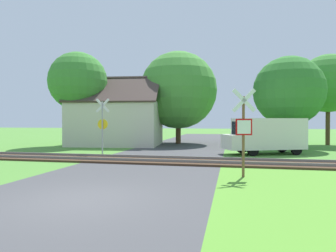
{
  "coord_description": "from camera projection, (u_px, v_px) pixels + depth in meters",
  "views": [
    {
      "loc": [
        3.85,
        -7.07,
        2.04
      ],
      "look_at": [
        0.5,
        8.71,
        1.8
      ],
      "focal_mm": 32.0,
      "sensor_mm": 36.0,
      "label": 1
    }
  ],
  "objects": [
    {
      "name": "rail_track",
      "position": [
        154.0,
        160.0,
        15.28
      ],
      "size": [
        60.0,
        2.6,
        0.22
      ],
      "color": "#422D1E",
      "rests_on": "ground"
    },
    {
      "name": "tree_center",
      "position": [
        178.0,
        90.0,
        27.65
      ],
      "size": [
        7.1,
        7.1,
        8.49
      ],
      "color": "#513823",
      "rests_on": "ground"
    },
    {
      "name": "stop_sign_near",
      "position": [
        244.0,
        128.0,
        10.92
      ],
      "size": [
        0.86,
        0.23,
        3.25
      ],
      "rotation": [
        0.0,
        0.0,
        3.37
      ],
      "color": "brown",
      "rests_on": "ground"
    },
    {
      "name": "tree_far",
      "position": [
        328.0,
        84.0,
        26.08
      ],
      "size": [
        5.05,
        5.05,
        7.9
      ],
      "color": "#513823",
      "rests_on": "ground"
    },
    {
      "name": "mail_truck",
      "position": [
        266.0,
        134.0,
        18.66
      ],
      "size": [
        5.23,
        3.61,
        2.24
      ],
      "rotation": [
        0.0,
        0.0,
        1.97
      ],
      "color": "silver",
      "rests_on": "ground"
    },
    {
      "name": "tree_left",
      "position": [
        78.0,
        82.0,
        25.0
      ],
      "size": [
        4.86,
        4.86,
        7.83
      ],
      "color": "#513823",
      "rests_on": "ground"
    },
    {
      "name": "crossing_sign_far",
      "position": [
        102.0,
        123.0,
        18.38
      ],
      "size": [
        0.88,
        0.16,
        3.47
      ],
      "rotation": [
        0.0,
        0.0,
        0.1
      ],
      "color": "#9E9EA5",
      "rests_on": "ground"
    },
    {
      "name": "tree_right",
      "position": [
        289.0,
        91.0,
        22.31
      ],
      "size": [
        5.19,
        5.19,
        6.91
      ],
      "color": "#513823",
      "rests_on": "ground"
    },
    {
      "name": "road_asphalt",
      "position": [
        110.0,
        184.0,
        9.7
      ],
      "size": [
        6.77,
        80.0,
        0.01
      ],
      "primitive_type": "cube",
      "color": "#424244",
      "rests_on": "ground"
    },
    {
      "name": "house",
      "position": [
        117.0,
        122.0,
        26.09
      ],
      "size": [
        8.31,
        7.05,
        5.96
      ],
      "rotation": [
        0.0,
        0.0,
        0.11
      ],
      "color": "beige",
      "rests_on": "ground"
    },
    {
      "name": "ground_plane",
      "position": [
        79.0,
        200.0,
        7.75
      ],
      "size": [
        160.0,
        160.0,
        0.0
      ],
      "primitive_type": "plane",
      "color": "#4C8433"
    }
  ]
}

